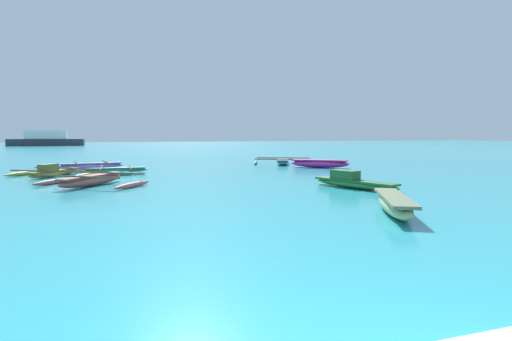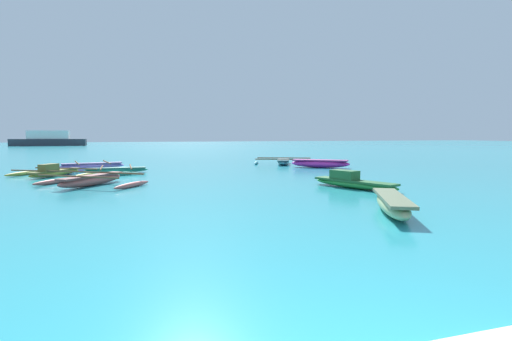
% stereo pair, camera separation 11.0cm
% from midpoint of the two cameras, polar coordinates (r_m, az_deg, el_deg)
% --- Properties ---
extents(moored_boat_0, '(3.29, 3.45, 0.34)m').
position_cam_midpoint_polar(moored_boat_0, '(22.64, -19.19, 0.07)').
color(moored_boat_0, teal).
rests_on(moored_boat_0, ground_plane).
extents(moored_boat_1, '(4.54, 4.12, 0.48)m').
position_cam_midpoint_polar(moored_boat_1, '(17.31, -22.23, -1.27)').
color(moored_boat_1, '#B55752').
rests_on(moored_boat_1, ground_plane).
extents(moored_boat_2, '(2.11, 3.33, 0.45)m').
position_cam_midpoint_polar(moored_boat_2, '(10.96, 19.18, -4.51)').
color(moored_boat_2, '#92AB74').
rests_on(moored_boat_2, ground_plane).
extents(moored_boat_3, '(4.55, 4.05, 0.63)m').
position_cam_midpoint_polar(moored_boat_3, '(22.00, -26.72, -0.20)').
color(moored_boat_3, '#9D9437').
rests_on(moored_boat_3, ground_plane).
extents(moored_boat_4, '(1.97, 3.80, 0.66)m').
position_cam_midpoint_polar(moored_boat_4, '(15.72, 13.83, -1.61)').
color(moored_boat_4, green).
rests_on(moored_boat_4, ground_plane).
extents(moored_boat_5, '(3.66, 3.77, 0.44)m').
position_cam_midpoint_polar(moored_boat_5, '(25.51, -22.23, 0.62)').
color(moored_boat_5, '#A67AD6').
rests_on(moored_boat_5, ground_plane).
extents(moored_boat_6, '(4.47, 3.58, 0.43)m').
position_cam_midpoint_polar(moored_boat_6, '(27.75, 4.05, 1.32)').
color(moored_boat_6, teal).
rests_on(moored_boat_6, ground_plane).
extents(moored_boat_7, '(3.41, 2.89, 0.49)m').
position_cam_midpoint_polar(moored_boat_7, '(25.13, 9.27, 1.03)').
color(moored_boat_7, '#DE32AB').
rests_on(moored_boat_7, ground_plane).
extents(distant_ferry, '(12.94, 2.85, 2.85)m').
position_cam_midpoint_polar(distant_ferry, '(84.79, -27.45, 3.94)').
color(distant_ferry, '#2D333D').
rests_on(distant_ferry, ground_plane).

